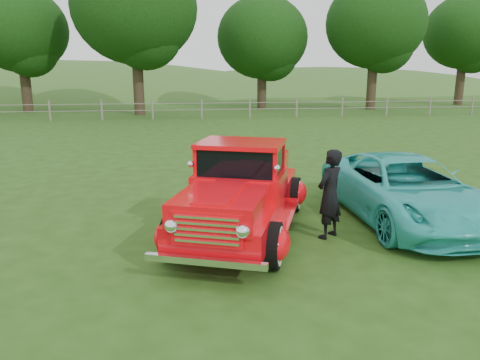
{
  "coord_description": "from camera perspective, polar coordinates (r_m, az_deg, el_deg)",
  "views": [
    {
      "loc": [
        -1.46,
        -7.11,
        3.1
      ],
      "look_at": [
        -0.36,
        1.2,
        1.07
      ],
      "focal_mm": 35.0,
      "sensor_mm": 36.0,
      "label": 1
    }
  ],
  "objects": [
    {
      "name": "ground",
      "position": [
        7.89,
        3.79,
        -9.56
      ],
      "size": [
        140.0,
        140.0,
        0.0
      ],
      "primitive_type": "plane",
      "color": "#254612",
      "rests_on": "ground"
    },
    {
      "name": "distant_hills",
      "position": [
        67.06,
        -9.78,
        6.85
      ],
      "size": [
        116.0,
        60.0,
        18.0
      ],
      "color": "#2D5A21",
      "rests_on": "ground"
    },
    {
      "name": "fence_line",
      "position": [
        29.25,
        -4.68,
        8.66
      ],
      "size": [
        48.0,
        0.12,
        1.2
      ],
      "color": "slate",
      "rests_on": "ground"
    },
    {
      "name": "tree_mid_west",
      "position": [
        36.74,
        -25.24,
        16.18
      ],
      "size": [
        6.4,
        6.4,
        8.46
      ],
      "color": "#322419",
      "rests_on": "ground"
    },
    {
      "name": "tree_near_west",
      "position": [
        32.42,
        -12.73,
        19.83
      ],
      "size": [
        8.0,
        8.0,
        10.42
      ],
      "color": "#322419",
      "rests_on": "ground"
    },
    {
      "name": "tree_near_east",
      "position": [
        36.74,
        2.74,
        16.93
      ],
      "size": [
        6.8,
        6.8,
        8.33
      ],
      "color": "#322419",
      "rests_on": "ground"
    },
    {
      "name": "tree_mid_east",
      "position": [
        37.17,
        16.2,
        17.83
      ],
      "size": [
        7.2,
        7.2,
        9.44
      ],
      "color": "#322419",
      "rests_on": "ground"
    },
    {
      "name": "tree_far_east",
      "position": [
        43.99,
        25.79,
        15.9
      ],
      "size": [
        6.6,
        6.6,
        8.86
      ],
      "color": "#322419",
      "rests_on": "ground"
    },
    {
      "name": "red_pickup",
      "position": [
        8.83,
        0.2,
        -1.52
      ],
      "size": [
        3.41,
        5.28,
        1.78
      ],
      "rotation": [
        0.0,
        0.0,
        -0.35
      ],
      "color": "black",
      "rests_on": "ground"
    },
    {
      "name": "teal_sedan",
      "position": [
        10.15,
        19.51,
        -1.08
      ],
      "size": [
        2.29,
        4.82,
        1.33
      ],
      "primitive_type": "imported",
      "rotation": [
        0.0,
        0.0,
        0.02
      ],
      "color": "#30C3B9",
      "rests_on": "ground"
    },
    {
      "name": "man",
      "position": [
        8.73,
        10.87,
        -1.7
      ],
      "size": [
        0.72,
        0.7,
        1.67
      ],
      "primitive_type": "imported",
      "rotation": [
        0.0,
        0.0,
        3.83
      ],
      "color": "black",
      "rests_on": "ground"
    }
  ]
}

